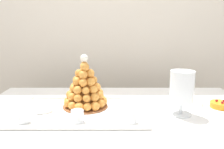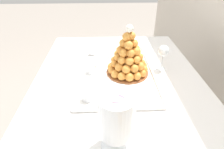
{
  "view_description": "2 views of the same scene",
  "coord_description": "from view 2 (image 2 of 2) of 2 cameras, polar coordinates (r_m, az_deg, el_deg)",
  "views": [
    {
      "loc": [
        -0.03,
        -1.19,
        1.25
      ],
      "look_at": [
        -0.03,
        0.01,
        1.0
      ],
      "focal_mm": 37.33,
      "sensor_mm": 36.0,
      "label": 1
    },
    {
      "loc": [
        0.79,
        -0.08,
        1.41
      ],
      "look_at": [
        0.02,
        -0.04,
        0.91
      ],
      "focal_mm": 30.29,
      "sensor_mm": 36.0,
      "label": 2
    }
  ],
  "objects": [
    {
      "name": "buffet_table",
      "position": [
        1.06,
        2.42,
        -8.99
      ],
      "size": [
        1.58,
        0.99,
        0.79
      ],
      "color": "brown",
      "rests_on": "ground_plane"
    },
    {
      "name": "serving_tray",
      "position": [
        1.16,
        1.06,
        0.71
      ],
      "size": [
        0.68,
        0.45,
        0.02
      ],
      "color": "white",
      "rests_on": "buffet_table"
    },
    {
      "name": "croquembouche",
      "position": [
        1.09,
        4.9,
        5.5
      ],
      "size": [
        0.25,
        0.25,
        0.3
      ],
      "color": "brown",
      "rests_on": "serving_tray"
    },
    {
      "name": "macaron_goblet",
      "position": [
        0.65,
        1.32,
        -12.72
      ],
      "size": [
        0.12,
        0.12,
        0.24
      ],
      "color": "white",
      "rests_on": "buffet_table"
    },
    {
      "name": "dessert_cup_centre",
      "position": [
        0.94,
        -7.18,
        -6.04
      ],
      "size": [
        0.06,
        0.06,
        0.06
      ],
      "color": "silver",
      "rests_on": "serving_tray"
    },
    {
      "name": "creme_brulee_ramekin",
      "position": [
        1.33,
        0.39,
        5.91
      ],
      "size": [
        0.09,
        0.09,
        0.02
      ],
      "color": "white",
      "rests_on": "serving_tray"
    },
    {
      "name": "dessert_cup_mid_left",
      "position": [
        1.14,
        -6.1,
        1.84
      ],
      "size": [
        0.06,
        0.06,
        0.06
      ],
      "color": "silver",
      "rests_on": "serving_tray"
    },
    {
      "name": "wine_glass",
      "position": [
        1.18,
        15.25,
        6.63
      ],
      "size": [
        0.07,
        0.07,
        0.16
      ],
      "color": "silver",
      "rests_on": "buffet_table"
    },
    {
      "name": "dessert_cup_left",
      "position": [
        1.37,
        -5.73,
        7.21
      ],
      "size": [
        0.06,
        0.06,
        0.06
      ],
      "color": "silver",
      "rests_on": "serving_tray"
    }
  ]
}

